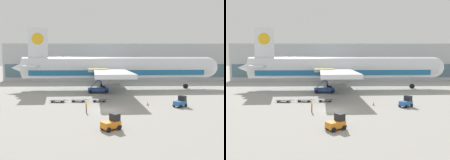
{
  "view_description": "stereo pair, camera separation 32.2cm",
  "coord_description": "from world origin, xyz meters",
  "views": [
    {
      "loc": [
        -0.56,
        -42.29,
        9.19
      ],
      "look_at": [
        0.84,
        12.49,
        4.0
      ],
      "focal_mm": 40.0,
      "sensor_mm": 36.0,
      "label": 1
    },
    {
      "loc": [
        -0.24,
        -42.29,
        9.19
      ],
      "look_at": [
        0.84,
        12.49,
        4.0
      ],
      "focal_mm": 40.0,
      "sensor_mm": 36.0,
      "label": 2
    }
  ],
  "objects": [
    {
      "name": "airplane_main",
      "position": [
        2.01,
        27.72,
        5.84
      ],
      "size": [
        58.1,
        48.34,
        17.0
      ],
      "rotation": [
        0.0,
        0.0,
        0.05
      ],
      "color": "silver",
      "rests_on": "ground_plane"
    },
    {
      "name": "scissor_lift_loader",
      "position": [
        -2.44,
        20.54,
        2.26
      ],
      "size": [
        5.34,
        3.6,
        6.06
      ],
      "rotation": [
        0.0,
        0.0,
        0.05
      ],
      "color": "#284C99",
      "rests_on": "ground_plane"
    },
    {
      "name": "ground_plane",
      "position": [
        0.0,
        0.0,
        0.0
      ],
      "size": [
        400.0,
        400.0,
        0.0
      ],
      "primitive_type": "plane",
      "color": "#9E9B93"
    },
    {
      "name": "baggage_dolly_lead",
      "position": [
        -10.23,
        7.65,
        0.39
      ],
      "size": [
        3.77,
        1.81,
        0.48
      ],
      "rotation": [
        0.0,
        0.0,
        -0.11
      ],
      "color": "#56565B",
      "rests_on": "ground_plane"
    },
    {
      "name": "baggage_tug_mid",
      "position": [
        0.2,
        -11.61,
        0.88
      ],
      "size": [
        2.81,
        2.62,
        2.0
      ],
      "rotation": [
        0.0,
        0.0,
        0.62
      ],
      "color": "orange",
      "rests_on": "ground_plane"
    },
    {
      "name": "traffic_cone_near",
      "position": [
        7.37,
        3.94,
        0.34
      ],
      "size": [
        0.4,
        0.4,
        0.69
      ],
      "color": "black",
      "rests_on": "ground_plane"
    },
    {
      "name": "baggage_dolly_second",
      "position": [
        -6.12,
        7.97,
        0.39
      ],
      "size": [
        3.77,
        1.81,
        0.48
      ],
      "rotation": [
        0.0,
        0.0,
        -0.11
      ],
      "color": "#56565B",
      "rests_on": "ground_plane"
    },
    {
      "name": "terminal_building",
      "position": [
        5.85,
        60.92,
        6.99
      ],
      "size": [
        90.0,
        18.2,
        14.0
      ],
      "color": "#B2B7BC",
      "rests_on": "ground_plane"
    },
    {
      "name": "baggage_dolly_third",
      "position": [
        -1.82,
        7.86,
        0.39
      ],
      "size": [
        3.77,
        1.81,
        0.48
      ],
      "rotation": [
        0.0,
        0.0,
        -0.11
      ],
      "color": "#56565B",
      "rests_on": "ground_plane"
    },
    {
      "name": "baggage_tug_far",
      "position": [
        13.14,
        2.35,
        0.88
      ],
      "size": [
        2.8,
        2.64,
        2.0
      ],
      "rotation": [
        0.0,
        0.0,
        0.65
      ],
      "color": "#2D66B7",
      "rests_on": "ground_plane"
    },
    {
      "name": "ground_crew_far",
      "position": [
        -3.75,
        -1.97,
        0.97
      ],
      "size": [
        0.23,
        0.57,
        1.66
      ],
      "rotation": [
        0.0,
        0.0,
        4.69
      ],
      "color": "black",
      "rests_on": "ground_plane"
    }
  ]
}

